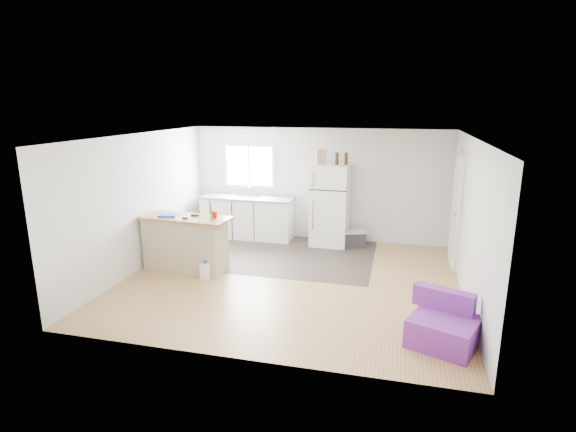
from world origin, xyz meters
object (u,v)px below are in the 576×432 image
at_px(peninsula, 185,243).
at_px(bottle_left, 337,159).
at_px(refrigerator, 330,205).
at_px(purple_seat, 444,326).
at_px(blue_tray, 168,215).
at_px(bottle_right, 346,159).
at_px(cooler, 353,238).
at_px(red_cup, 215,215).
at_px(cleaner_jug, 205,271).
at_px(kitchen_cabinets, 247,217).
at_px(cardboard_box, 321,157).
at_px(mop, 207,262).

bearing_deg(peninsula, bottle_left, 45.37).
relative_size(refrigerator, purple_seat, 1.75).
height_order(peninsula, blue_tray, blue_tray).
bearing_deg(refrigerator, peninsula, -135.31).
bearing_deg(blue_tray, bottle_right, 36.78).
xyz_separation_m(cooler, red_cup, (-2.21, -2.00, 0.85)).
height_order(purple_seat, cleaner_jug, purple_seat).
xyz_separation_m(kitchen_cabinets, purple_seat, (3.84, -3.72, -0.24)).
bearing_deg(cardboard_box, blue_tray, -138.15).
height_order(bottle_left, bottle_right, same).
bearing_deg(mop, peninsula, 140.88).
height_order(refrigerator, cardboard_box, cardboard_box).
xyz_separation_m(cooler, bottle_right, (-0.20, 0.05, 1.63)).
bearing_deg(cleaner_jug, refrigerator, 56.44).
height_order(cleaner_jug, mop, mop).
relative_size(peninsula, refrigerator, 0.96).
distance_m(kitchen_cabinets, bottle_left, 2.39).
distance_m(red_cup, blue_tray, 0.85).
height_order(purple_seat, mop, mop).
height_order(cleaner_jug, red_cup, red_cup).
relative_size(blue_tray, cardboard_box, 1.00).
bearing_deg(cardboard_box, red_cup, -126.65).
bearing_deg(purple_seat, cardboard_box, 143.04).
relative_size(cooler, blue_tray, 1.90).
relative_size(kitchen_cabinets, mop, 1.65).
bearing_deg(cooler, purple_seat, -87.73).
bearing_deg(cooler, mop, -156.84).
bearing_deg(purple_seat, cooler, 134.28).
bearing_deg(cleaner_jug, cooler, 48.60).
height_order(cooler, bottle_right, bottle_right).
height_order(cardboard_box, bottle_right, cardboard_box).
bearing_deg(kitchen_cabinets, bottle_left, -2.20).
relative_size(peninsula, bottle_right, 6.53).
relative_size(kitchen_cabinets, cardboard_box, 6.88).
bearing_deg(cardboard_box, refrigerator, 11.93).
distance_m(kitchen_cabinets, blue_tray, 2.36).
relative_size(kitchen_cabinets, bottle_left, 8.26).
xyz_separation_m(cardboard_box, bottle_right, (0.50, 0.03, -0.02)).
height_order(mop, cardboard_box, cardboard_box).
bearing_deg(cooler, peninsula, -163.72).
height_order(cleaner_jug, bottle_left, bottle_left).
distance_m(peninsula, red_cup, 0.78).
bearing_deg(cleaner_jug, red_cup, 84.65).
relative_size(cooler, red_cup, 4.74).
relative_size(cleaner_jug, bottle_right, 1.32).
relative_size(refrigerator, blue_tray, 5.65).
xyz_separation_m(kitchen_cabinets, red_cup, (0.14, -2.11, 0.57)).
height_order(kitchen_cabinets, purple_seat, kitchen_cabinets).
bearing_deg(red_cup, refrigerator, 50.45).
bearing_deg(refrigerator, red_cup, -127.78).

